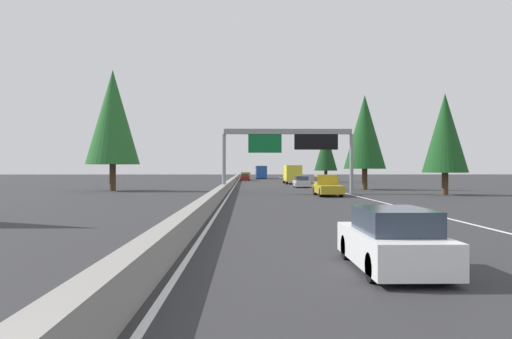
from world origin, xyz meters
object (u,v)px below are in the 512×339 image
pickup_mid_right (327,185)px  minivan_far_center (246,176)px  sign_gantry_overhead (290,142)px  conifer_right_near (445,133)px  bus_far_left (261,172)px  conifer_right_far (326,150)px  sedan_distant_a (392,241)px  conifer_left_near (113,117)px  sedan_far_right (301,182)px  conifer_right_mid (365,132)px  box_truck_mid_left (292,174)px  sedan_near_right (245,177)px

pickup_mid_right → minivan_far_center: 65.41m
sign_gantry_overhead → conifer_right_near: bearing=-101.1°
bus_far_left → conifer_right_far: 35.01m
sedan_distant_a → conifer_right_far: 81.60m
bus_far_left → conifer_left_near: bearing=165.4°
sedan_far_right → conifer_right_near: (-19.23, -11.10, 4.98)m
sign_gantry_overhead → sedan_distant_a: size_ratio=2.88×
bus_far_left → sedan_distant_a: bearing=179.9°
pickup_mid_right → conifer_left_near: 25.14m
bus_far_left → conifer_right_mid: size_ratio=1.05×
box_truck_mid_left → sign_gantry_overhead: bearing=174.5°
pickup_mid_right → sedan_far_right: 20.30m
sedan_near_right → bus_far_left: bearing=-9.7°
box_truck_mid_left → bus_far_left: bearing=4.9°
sedan_distant_a → conifer_right_mid: (47.05, -10.23, 5.95)m
bus_far_left → box_truck_mid_left: bearing=-175.1°
bus_far_left → sedan_far_right: bearing=-176.7°
box_truck_mid_left → sedan_distant_a: bearing=176.8°
sign_gantry_overhead → box_truck_mid_left: sign_gantry_overhead is taller
sedan_near_right → conifer_left_near: conifer_left_near is taller
sedan_distant_a → conifer_right_far: conifer_right_far is taller
bus_far_left → conifer_right_mid: conifer_right_mid is taller
conifer_left_near → sign_gantry_overhead: bearing=-109.8°
conifer_right_mid → sedan_distant_a: bearing=167.7°
sign_gantry_overhead → conifer_right_mid: size_ratio=1.16×
sign_gantry_overhead → conifer_right_mid: bearing=-44.8°
sedan_near_right → bus_far_left: 22.91m
minivan_far_center → bus_far_left: bearing=-13.9°
box_truck_mid_left → conifer_left_near: bearing=140.0°
minivan_far_center → conifer_right_near: bearing=-164.1°
sedan_far_right → bus_far_left: bus_far_left is taller
pickup_mid_right → sedan_far_right: (20.30, 0.10, -0.23)m
sedan_near_right → conifer_right_near: conifer_right_near is taller
sedan_far_right → minivan_far_center: (44.71, 7.15, 0.27)m
sedan_far_right → minivan_far_center: size_ratio=0.88×
pickup_mid_right → conifer_right_mid: conifer_right_mid is taller
conifer_right_near → conifer_right_far: size_ratio=0.99×
pickup_mid_right → minivan_far_center: size_ratio=1.12×
box_truck_mid_left → conifer_right_mid: size_ratio=0.78×
pickup_mid_right → conifer_right_mid: size_ratio=0.51×
conifer_right_near → bus_far_left: bearing=10.4°
sedan_distant_a → conifer_right_mid: size_ratio=0.40×
box_truck_mid_left → conifer_right_far: bearing=-34.2°
minivan_far_center → conifer_right_far: (-18.03, -14.44, 4.77)m
conifer_right_near → conifer_right_mid: bearing=20.4°
sedan_far_right → box_truck_mid_left: (16.35, -0.28, 0.93)m
conifer_right_near → conifer_right_mid: size_ratio=0.85×
pickup_mid_right → minivan_far_center: (65.01, 7.25, 0.04)m
sedan_near_right → conifer_right_far: bearing=-125.9°
minivan_far_center → conifer_right_mid: (-51.68, -13.70, 5.68)m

